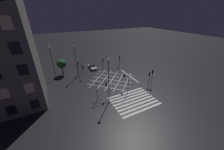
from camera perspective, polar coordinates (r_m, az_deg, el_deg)
name	(u,v)px	position (r m, az deg, el deg)	size (l,w,h in m)	color
ground_plane	(112,80)	(34.82, 0.00, -2.17)	(200.00, 200.00, 0.00)	black
road_markings	(126,92)	(29.92, 6.47, -7.73)	(14.09, 20.73, 0.01)	silver
traffic_light_median_south	(126,79)	(29.05, 6.38, -1.92)	(0.36, 2.11, 4.11)	#2D2D30
traffic_light_se_cross	(152,74)	(32.38, 17.92, 0.23)	(0.36, 0.39, 4.34)	#2D2D30
traffic_light_sw_main	(102,87)	(26.02, -4.54, -5.51)	(2.42, 0.36, 4.10)	#2D2D30
traffic_light_nw_main	(78,66)	(37.63, -15.20, 4.18)	(0.39, 0.36, 4.17)	#2D2D30
traffic_light_median_north	(103,62)	(38.86, -4.20, 5.73)	(0.36, 0.39, 4.11)	#2D2D30
traffic_light_se_main	(149,76)	(32.33, 16.68, -0.44)	(0.39, 0.36, 3.75)	#2D2D30
traffic_light_nw_cross	(82,68)	(36.33, -13.36, 3.27)	(0.36, 2.49, 3.81)	#2D2D30
traffic_light_ne_cross	(120,59)	(42.43, 3.49, 7.18)	(0.36, 0.39, 3.68)	#2D2D30
street_lamp_east	(109,74)	(23.55, -1.53, 0.65)	(0.50, 0.50, 9.52)	#2D2D30
street_lamp_west	(51,57)	(37.25, -25.95, 7.43)	(0.49, 0.49, 9.07)	#2D2D30
street_lamp_far	(75,55)	(35.38, -16.52, 8.71)	(0.53, 0.53, 9.22)	#2D2D30
street_tree_near	(61,64)	(39.15, -22.11, 4.71)	(2.67, 2.67, 4.80)	#38281C
waiting_car	(92,67)	(42.10, -8.99, 3.72)	(1.81, 4.41, 1.20)	silver
pedestrian_railing	(112,99)	(26.50, 0.00, -10.91)	(6.86, 3.49, 1.05)	#9EA0A5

